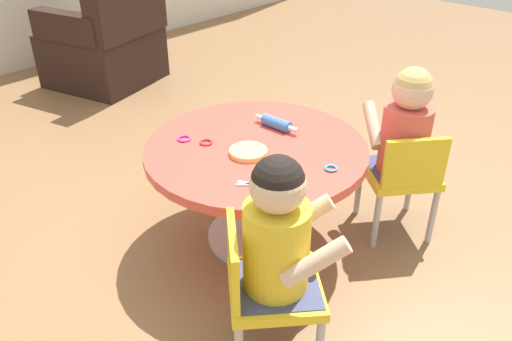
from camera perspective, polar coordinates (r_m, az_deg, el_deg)
The scene contains 13 objects.
ground_plane at distance 2.43m, azimuth -0.00°, elevation -7.33°, with size 10.00×10.00×0.00m, color olive.
craft_table at distance 2.21m, azimuth -0.00°, elevation 0.28°, with size 0.93×0.93×0.48m.
child_chair_left at distance 1.74m, azimuth 0.96°, elevation -12.64°, with size 0.42×0.42×0.54m.
seated_child_left at distance 1.59m, azimuth 2.47°, elevation -6.63°, with size 0.44×0.43×0.51m.
child_chair_right at distance 2.38m, azimuth 15.72°, elevation -0.52°, with size 0.42×0.42×0.54m.
seated_child_right at distance 2.31m, azimuth 16.15°, elevation 4.79°, with size 0.43×0.44×0.51m.
armchair_dark at distance 4.19m, azimuth -16.04°, elevation 13.24°, with size 0.86×0.87×0.85m.
rolling_pin at distance 2.30m, azimuth 2.25°, elevation 5.21°, with size 0.05×0.23×0.05m.
craft_scissors at distance 1.89m, azimuth 0.49°, elevation -1.64°, with size 0.12×0.14×0.01m.
playdough_blob_0 at distance 2.09m, azimuth -0.85°, elevation 2.05°, with size 0.15×0.15×0.02m, color #F2CC72.
cookie_cutter_0 at distance 2.23m, azimuth -7.90°, elevation 3.49°, with size 0.06×0.06×0.01m, color #D83FA5.
cookie_cutter_1 at distance 2.01m, azimuth 8.22°, elevation 0.24°, with size 0.05×0.05×0.01m, color #3F99D8.
cookie_cutter_2 at distance 2.19m, azimuth -5.49°, elevation 3.10°, with size 0.06×0.06×0.01m, color red.
Camera 1 is at (-1.41, -1.28, 1.50)m, focal length 36.49 mm.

